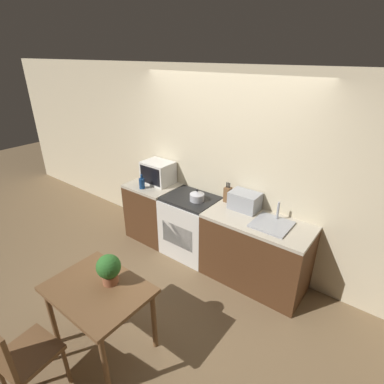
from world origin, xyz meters
The scene contains 14 objects.
ground_plane centered at (0.00, 0.00, 0.00)m, with size 16.00×16.00×0.00m, color brown.
wall_back centered at (0.00, 1.11, 1.30)m, with size 10.00×0.06×2.60m.
counter_left_run centered at (-1.02, 0.77, 0.45)m, with size 0.73×0.62×0.90m.
counter_right_run centered at (0.74, 0.77, 0.45)m, with size 1.30×0.62×0.90m.
stove_range centered at (-0.28, 0.77, 0.45)m, with size 0.74×0.62×0.90m.
kettle centered at (-0.16, 0.75, 0.97)m, with size 0.20×0.20×0.17m.
microwave centered at (-1.00, 0.88, 1.07)m, with size 0.45×0.35×0.33m.
bottle centered at (-1.04, 0.58, 0.98)m, with size 0.08×0.08×0.21m.
knife_block centered at (0.18, 0.97, 1.01)m, with size 0.09×0.09×0.27m.
toaster_oven centered at (0.46, 0.92, 1.01)m, with size 0.37×0.26×0.23m.
sink_basin centered at (0.91, 0.77, 0.92)m, with size 0.43×0.41×0.24m.
dining_table centered at (-0.01, -1.01, 0.64)m, with size 0.95×0.70×0.74m.
dining_chair centered at (-0.10, -1.74, 0.53)m, with size 0.46×0.46×0.94m.
potted_plant centered at (0.03, -0.88, 0.91)m, with size 0.23×0.23×0.30m.
Camera 1 is at (1.99, -2.16, 2.72)m, focal length 28.00 mm.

